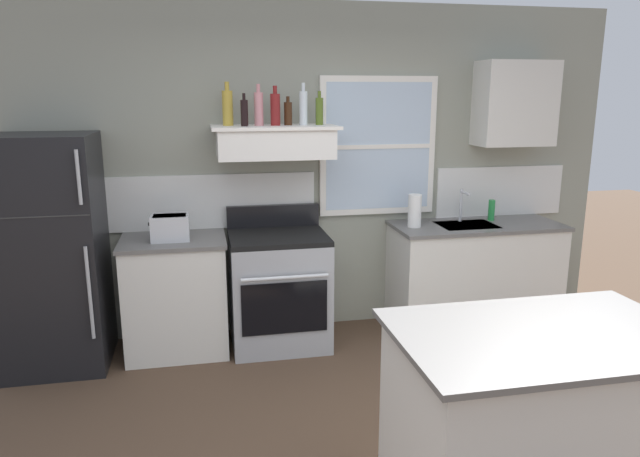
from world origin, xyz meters
TOP-DOWN VIEW (x-y plane):
  - back_wall at (0.03, 2.23)m, footprint 5.40×0.11m
  - refrigerator at (-1.90, 1.84)m, footprint 0.70×0.72m
  - counter_left_of_stove at (-1.05, 1.90)m, footprint 0.79×0.63m
  - toaster at (-1.06, 1.85)m, footprint 0.30×0.20m
  - stove_range at (-0.25, 1.86)m, footprint 0.76×0.69m
  - range_hood_shelf at (-0.25, 1.96)m, footprint 0.96×0.52m
  - bottle_champagne_gold_foil at (-0.60, 2.02)m, footprint 0.08×0.08m
  - bottle_balsamic_dark at (-0.48, 1.91)m, footprint 0.06×0.06m
  - bottle_rose_pink at (-0.36, 1.98)m, footprint 0.07×0.07m
  - bottle_red_label_wine at (-0.24, 1.96)m, footprint 0.07×0.07m
  - bottle_brown_stout at (-0.14, 1.99)m, footprint 0.06×0.06m
  - bottle_clear_tall at (-0.02, 1.99)m, footprint 0.06×0.06m
  - bottle_olive_oil_square at (0.11, 1.99)m, footprint 0.06×0.06m
  - counter_right_with_sink at (1.45, 1.90)m, footprint 1.43×0.63m
  - sink_faucet at (1.35, 2.00)m, footprint 0.03×0.17m
  - paper_towel_roll at (0.89, 1.90)m, footprint 0.11×0.11m
  - dish_soap_bottle at (1.63, 2.00)m, footprint 0.06×0.06m
  - kitchen_island at (0.71, -0.28)m, footprint 1.40×0.90m
  - upper_cabinet_right at (1.80, 2.04)m, footprint 0.64×0.32m

SIDE VIEW (x-z plane):
  - counter_left_of_stove at x=-1.05m, z-range 0.00..0.91m
  - counter_right_with_sink at x=1.45m, z-range 0.00..0.91m
  - kitchen_island at x=0.71m, z-range 0.00..0.91m
  - stove_range at x=-0.25m, z-range -0.08..1.01m
  - refrigerator at x=-1.90m, z-range 0.00..1.71m
  - dish_soap_bottle at x=1.63m, z-range 0.91..1.09m
  - toaster at x=-1.06m, z-range 0.91..1.10m
  - paper_towel_roll at x=0.89m, z-range 0.91..1.18m
  - sink_faucet at x=1.35m, z-range 0.94..1.22m
  - back_wall at x=0.03m, z-range 0.00..2.70m
  - range_hood_shelf at x=-0.25m, z-range 1.50..1.75m
  - bottle_brown_stout at x=-0.14m, z-range 1.73..1.95m
  - bottle_balsamic_dark at x=-0.48m, z-range 1.73..1.97m
  - bottle_olive_oil_square at x=0.11m, z-range 1.72..1.98m
  - bottle_red_label_wine at x=-0.24m, z-range 1.72..2.02m
  - bottle_rose_pink at x=-0.36m, z-range 1.72..2.03m
  - bottle_clear_tall at x=-0.02m, z-range 1.72..2.04m
  - bottle_champagne_gold_foil at x=-0.60m, z-range 1.72..2.05m
  - upper_cabinet_right at x=1.80m, z-range 1.55..2.25m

